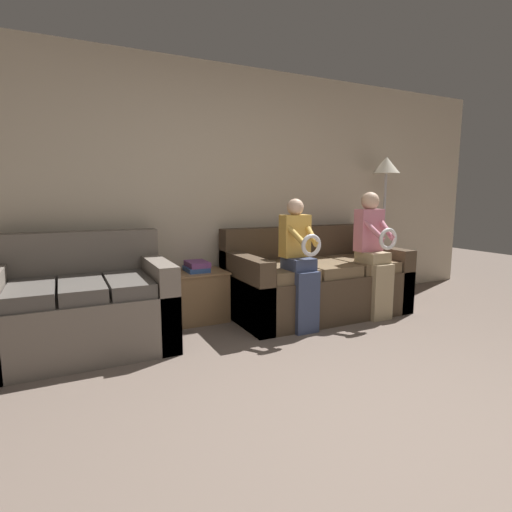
# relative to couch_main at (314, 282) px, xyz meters

# --- Properties ---
(ground_plane) EXTENTS (14.00, 14.00, 0.00)m
(ground_plane) POSITION_rel_couch_main_xyz_m (-0.94, -2.25, -0.32)
(ground_plane) COLOR #6B5B51
(wall_back) EXTENTS (7.44, 0.06, 2.55)m
(wall_back) POSITION_rel_couch_main_xyz_m (-0.94, 0.54, 0.95)
(wall_back) COLOR beige
(wall_back) RESTS_ON ground_plane
(couch_main) EXTENTS (1.81, 0.96, 0.89)m
(couch_main) POSITION_rel_couch_main_xyz_m (0.00, 0.00, 0.00)
(couch_main) COLOR #473828
(couch_main) RESTS_ON ground_plane
(couch_side) EXTENTS (1.35, 0.95, 0.92)m
(couch_side) POSITION_rel_couch_main_xyz_m (-2.26, -0.02, 0.01)
(couch_side) COLOR #70665B
(couch_side) RESTS_ON ground_plane
(child_left_seated) EXTENTS (0.27, 0.37, 1.20)m
(child_left_seated) POSITION_rel_couch_main_xyz_m (-0.44, -0.40, 0.34)
(child_left_seated) COLOR #384260
(child_left_seated) RESTS_ON ground_plane
(child_right_seated) EXTENTS (0.28, 0.38, 1.26)m
(child_right_seated) POSITION_rel_couch_main_xyz_m (0.44, -0.39, 0.38)
(child_right_seated) COLOR tan
(child_right_seated) RESTS_ON ground_plane
(side_shelf) EXTENTS (0.55, 0.45, 0.49)m
(side_shelf) POSITION_rel_couch_main_xyz_m (-1.20, 0.27, -0.07)
(side_shelf) COLOR olive
(side_shelf) RESTS_ON ground_plane
(book_stack) EXTENTS (0.21, 0.28, 0.10)m
(book_stack) POSITION_rel_couch_main_xyz_m (-1.20, 0.28, 0.22)
(book_stack) COLOR #33569E
(book_stack) RESTS_ON side_shelf
(floor_lamp) EXTENTS (0.32, 0.32, 1.69)m
(floor_lamp) POSITION_rel_couch_main_xyz_m (1.16, 0.24, 1.10)
(floor_lamp) COLOR #2D2B28
(floor_lamp) RESTS_ON ground_plane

